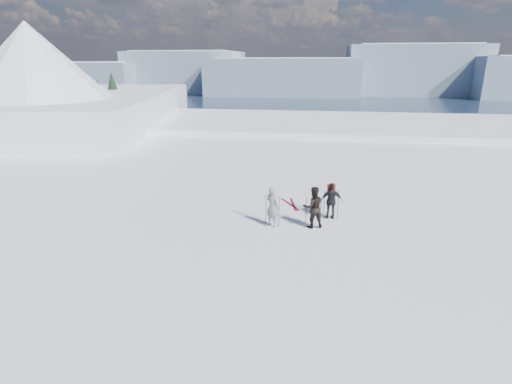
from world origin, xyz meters
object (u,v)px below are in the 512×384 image
at_px(skier_dark, 313,207).
at_px(skis_loose, 292,204).
at_px(skier_pack, 331,201).
at_px(skier_grey, 273,206).

bearing_deg(skier_dark, skis_loose, -85.84).
xyz_separation_m(skier_dark, skier_pack, (0.73, 1.05, -0.07)).
height_order(skier_grey, skis_loose, skier_grey).
relative_size(skier_dark, skier_pack, 1.09).
distance_m(skier_dark, skier_pack, 1.28).
distance_m(skier_dark, skis_loose, 2.76).
relative_size(skier_pack, skis_loose, 0.91).
distance_m(skier_grey, skier_pack, 2.58).
bearing_deg(skier_pack, skier_grey, 20.06).
relative_size(skier_grey, skis_loose, 0.97).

